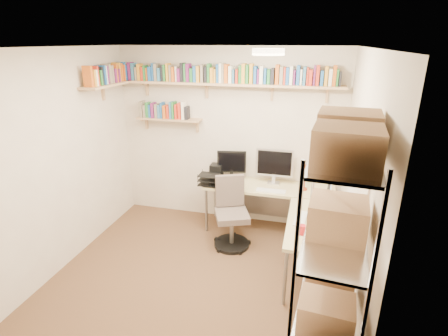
{
  "coord_description": "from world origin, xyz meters",
  "views": [
    {
      "loc": [
        1.15,
        -3.19,
        2.56
      ],
      "look_at": [
        0.19,
        0.55,
        1.14
      ],
      "focal_mm": 28.0,
      "sensor_mm": 36.0,
      "label": 1
    }
  ],
  "objects": [
    {
      "name": "wall_shelves",
      "position": [
        -0.43,
        1.3,
        2.03
      ],
      "size": [
        3.12,
        1.09,
        0.8
      ],
      "color": "tan",
      "rests_on": "ground"
    },
    {
      "name": "corner_desk",
      "position": [
        0.69,
        0.99,
        0.68
      ],
      "size": [
        1.82,
        1.78,
        1.18
      ],
      "color": "beige",
      "rests_on": "ground"
    },
    {
      "name": "room_shell",
      "position": [
        0.0,
        0.0,
        1.55
      ],
      "size": [
        3.24,
        3.04,
        2.52
      ],
      "color": "beige",
      "rests_on": "ground"
    },
    {
      "name": "office_chair",
      "position": [
        0.23,
        0.75,
        0.39
      ],
      "size": [
        0.54,
        0.54,
        0.93
      ],
      "rotation": [
        0.0,
        0.0,
        0.39
      ],
      "color": "black",
      "rests_on": "ground"
    },
    {
      "name": "ground",
      "position": [
        0.0,
        0.0,
        0.0
      ],
      "size": [
        3.2,
        3.2,
        0.0
      ],
      "primitive_type": "plane",
      "color": "#4C2E20",
      "rests_on": "ground"
    },
    {
      "name": "wire_rack",
      "position": [
        1.36,
        -1.08,
        1.39
      ],
      "size": [
        0.5,
        0.9,
        2.14
      ],
      "rotation": [
        0.0,
        0.0,
        -0.09
      ],
      "color": "silver",
      "rests_on": "ground"
    }
  ]
}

